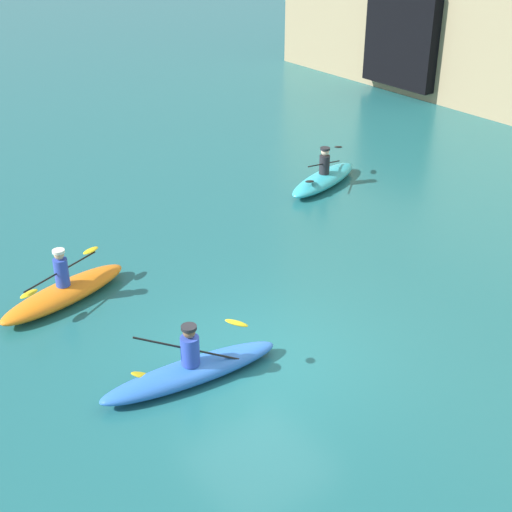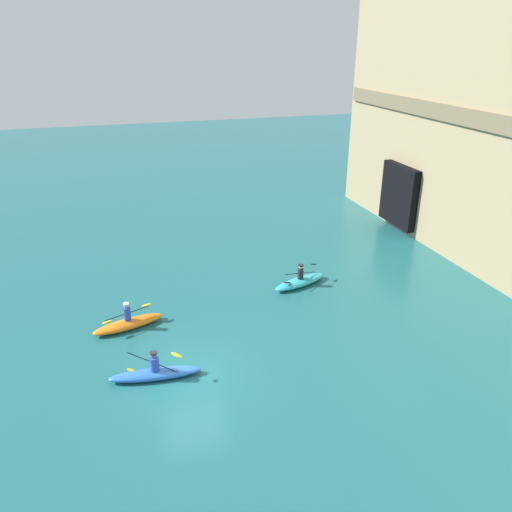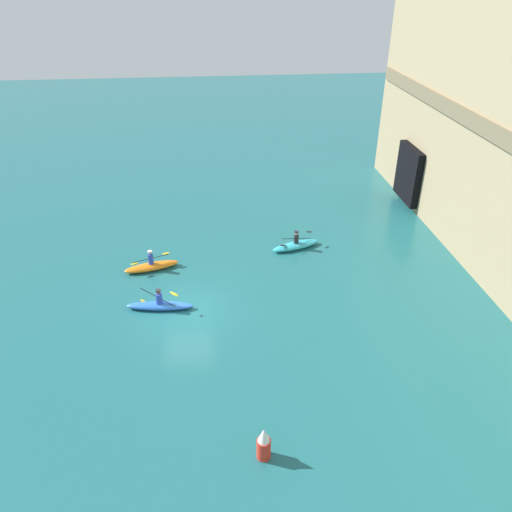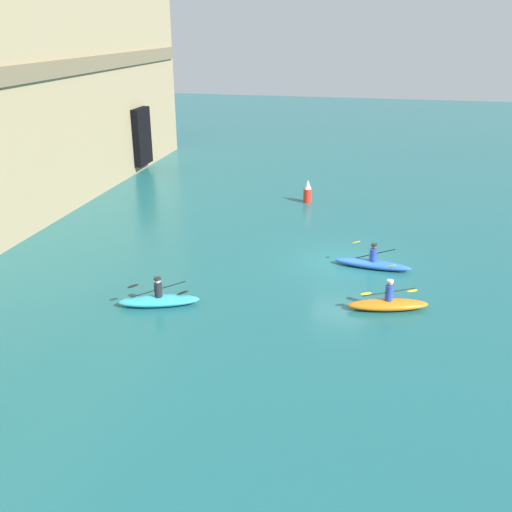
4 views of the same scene
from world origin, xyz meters
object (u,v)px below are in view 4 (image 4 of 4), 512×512
Objects in this scene: kayak_blue at (373,263)px; marker_buoy at (308,192)px; kayak_cyan at (159,300)px; kayak_orange at (388,304)px.

marker_buoy is (9.12, 4.09, 0.40)m from kayak_blue.
kayak_cyan is 2.31× the size of marker_buoy.
kayak_orange is at bearing -7.51° from kayak_cyan.
kayak_orange is 2.28× the size of marker_buoy.
marker_buoy is at bearing 57.88° from kayak_cyan.
kayak_blue is 1.08× the size of kayak_orange.
kayak_orange is at bearing -159.73° from marker_buoy.
kayak_orange is 13.78m from marker_buoy.
marker_buoy reaches higher than kayak_orange.
kayak_cyan is at bearing 176.07° from kayak_orange.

